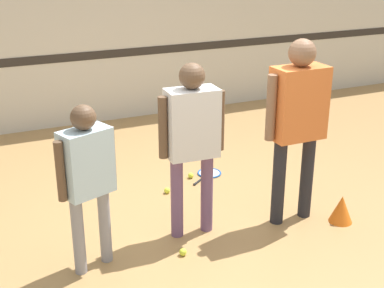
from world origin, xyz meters
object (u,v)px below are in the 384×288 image
at_px(person_student_left, 87,171).
at_px(training_cone, 341,209).
at_px(tennis_ball_stray_left, 167,190).
at_px(tennis_ball_by_spare_racket, 191,176).
at_px(tennis_ball_near_instructor, 183,252).
at_px(person_student_right, 298,113).
at_px(person_instructor, 192,132).
at_px(racket_spare_on_floor, 208,174).

bearing_deg(person_student_left, training_cone, -25.53).
bearing_deg(tennis_ball_stray_left, tennis_ball_by_spare_racket, 32.46).
relative_size(tennis_ball_near_instructor, tennis_ball_by_spare_racket, 1.00).
bearing_deg(training_cone, tennis_ball_stray_left, 135.70).
bearing_deg(person_student_right, tennis_ball_near_instructor, 7.76).
bearing_deg(tennis_ball_by_spare_racket, training_cone, -59.18).
height_order(person_student_left, tennis_ball_by_spare_racket, person_student_left).
relative_size(person_student_right, tennis_ball_near_instructor, 27.20).
xyz_separation_m(person_student_right, training_cone, (0.42, -0.26, -0.97)).
distance_m(person_instructor, person_student_left, 1.02).
bearing_deg(training_cone, tennis_ball_near_instructor, 177.00).
distance_m(tennis_ball_near_instructor, tennis_ball_stray_left, 1.25).
relative_size(tennis_ball_by_spare_racket, training_cone, 0.24).
relative_size(person_student_left, tennis_ball_by_spare_racket, 21.77).
distance_m(racket_spare_on_floor, tennis_ball_stray_left, 0.69).
bearing_deg(person_student_left, tennis_ball_by_spare_racket, 21.46).
height_order(racket_spare_on_floor, tennis_ball_by_spare_racket, tennis_ball_by_spare_racket).
xyz_separation_m(tennis_ball_near_instructor, training_cone, (1.66, -0.09, 0.11)).
xyz_separation_m(person_student_left, racket_spare_on_floor, (1.73, 1.30, -0.88)).
relative_size(person_student_left, person_student_right, 0.80).
bearing_deg(racket_spare_on_floor, tennis_ball_near_instructor, 20.36).
relative_size(tennis_ball_near_instructor, training_cone, 0.24).
xyz_separation_m(person_instructor, person_student_left, (-0.99, -0.17, -0.12)).
bearing_deg(training_cone, person_instructor, 163.48).
xyz_separation_m(person_student_left, person_student_right, (2.00, 0.00, 0.22)).
bearing_deg(person_student_right, person_student_left, 0.11).
xyz_separation_m(tennis_ball_by_spare_racket, training_cone, (0.92, -1.55, 0.11)).
bearing_deg(person_student_left, tennis_ball_stray_left, 24.15).
height_order(person_student_left, tennis_ball_near_instructor, person_student_left).
bearing_deg(tennis_ball_near_instructor, person_student_left, 167.59).
distance_m(racket_spare_on_floor, tennis_ball_by_spare_racket, 0.24).
bearing_deg(person_instructor, training_cone, -13.30).
height_order(person_student_right, tennis_ball_near_instructor, person_student_right).
xyz_separation_m(person_instructor, tennis_ball_by_spare_racket, (0.50, 1.13, -0.98)).
height_order(person_instructor, training_cone, person_instructor).
height_order(person_student_right, tennis_ball_stray_left, person_student_right).
distance_m(person_student_right, tennis_ball_stray_left, 1.75).
xyz_separation_m(tennis_ball_stray_left, training_cone, (1.33, -1.29, 0.11)).
bearing_deg(racket_spare_on_floor, tennis_ball_by_spare_racket, -34.51).
bearing_deg(tennis_ball_stray_left, person_instructor, -96.23).
relative_size(racket_spare_on_floor, tennis_ball_stray_left, 7.74).
distance_m(tennis_ball_by_spare_racket, tennis_ball_stray_left, 0.48).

